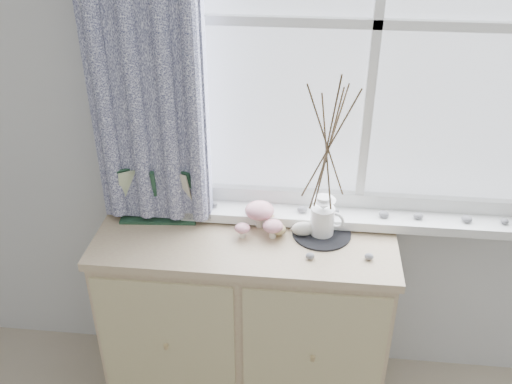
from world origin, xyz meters
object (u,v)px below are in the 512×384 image
sideboard (246,319)px  botanical_book (155,196)px  twig_pitcher (328,142)px  toadstool_cluster (261,216)px

sideboard → botanical_book: (-0.37, 0.08, 0.55)m
botanical_book → twig_pitcher: bearing=-6.0°
sideboard → toadstool_cluster: toadstool_cluster is taller
sideboard → toadstool_cluster: size_ratio=6.27×
botanical_book → twig_pitcher: twig_pitcher is taller
sideboard → toadstool_cluster: (0.06, 0.08, 0.49)m
toadstool_cluster → twig_pitcher: bearing=-1.2°
toadstool_cluster → botanical_book: bearing=178.8°
toadstool_cluster → twig_pitcher: size_ratio=0.27×
botanical_book → toadstool_cluster: 0.43m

